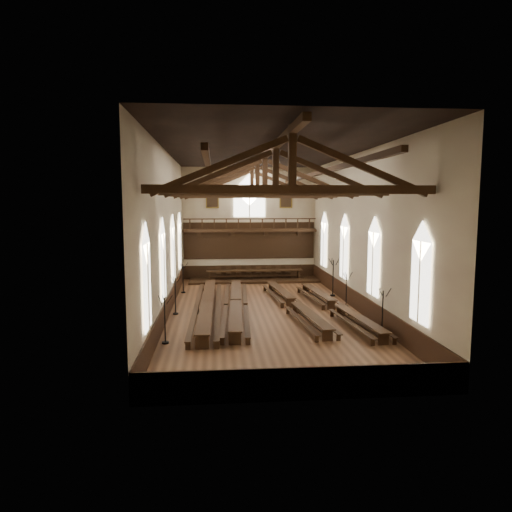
{
  "coord_description": "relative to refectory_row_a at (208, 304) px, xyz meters",
  "views": [
    {
      "loc": [
        -3.03,
        -28.02,
        6.9
      ],
      "look_at": [
        -0.41,
        1.5,
        3.4
      ],
      "focal_mm": 32.0,
      "sensor_mm": 36.0,
      "label": 1
    }
  ],
  "objects": [
    {
      "name": "refectory_row_a",
      "position": [
        0.0,
        0.0,
        0.0
      ],
      "size": [
        1.77,
        15.0,
        0.81
      ],
      "color": "#371D11",
      "rests_on": "ground"
    },
    {
      "name": "refectory_row_c",
      "position": [
        5.45,
        0.15,
        -0.09
      ],
      "size": [
        1.95,
        13.91,
        0.69
      ],
      "color": "#371D11",
      "rests_on": "ground"
    },
    {
      "name": "refectory_row_b",
      "position": [
        1.79,
        0.32,
        -0.04
      ],
      "size": [
        1.88,
        14.55,
        0.76
      ],
      "color": "#371D11",
      "rests_on": "ground"
    },
    {
      "name": "room_walls",
      "position": [
        3.59,
        -0.07,
        5.87
      ],
      "size": [
        26.0,
        26.0,
        26.0
      ],
      "color": "beige",
      "rests_on": "ground"
    },
    {
      "name": "candelabrum_left_mid",
      "position": [
        -1.96,
        -0.19,
        0.14
      ],
      "size": [
        0.71,
        0.72,
        2.42
      ],
      "color": "black",
      "rests_on": "ground"
    },
    {
      "name": "minstrels_gallery",
      "position": [
        3.59,
        12.59,
        3.31
      ],
      "size": [
        11.8,
        1.24,
        3.7
      ],
      "color": "#371D11",
      "rests_on": "room_walls"
    },
    {
      "name": "high_chairs",
      "position": [
        3.92,
        12.15,
        0.16
      ],
      "size": [
        6.78,
        0.49,
        1.02
      ],
      "color": "#371D11",
      "rests_on": "dais"
    },
    {
      "name": "wainscot_band",
      "position": [
        3.59,
        -0.07,
        0.01
      ],
      "size": [
        12.0,
        26.0,
        1.2
      ],
      "color": "black",
      "rests_on": "ground"
    },
    {
      "name": "roof_trusses",
      "position": [
        3.59,
        -0.07,
        7.62
      ],
      "size": [
        11.7,
        25.7,
        2.8
      ],
      "color": "#371D11",
      "rests_on": "room_walls"
    },
    {
      "name": "refectory_row_d",
      "position": [
        7.99,
        -0.72,
        -0.1
      ],
      "size": [
        1.94,
        13.82,
        0.68
      ],
      "color": "#371D11",
      "rests_on": "ground"
    },
    {
      "name": "dais",
      "position": [
        3.92,
        11.33,
        -0.49
      ],
      "size": [
        11.4,
        2.97,
        0.2
      ],
      "primitive_type": "cube",
      "color": "black",
      "rests_on": "ground"
    },
    {
      "name": "candelabrum_left_far",
      "position": [
        -1.96,
        6.55,
        0.12
      ],
      "size": [
        0.69,
        0.7,
        2.35
      ],
      "color": "black",
      "rests_on": "ground"
    },
    {
      "name": "ground",
      "position": [
        3.59,
        -0.07,
        -0.59
      ],
      "size": [
        26.0,
        26.0,
        0.0
      ],
      "primitive_type": "plane",
      "color": "brown",
      "rests_on": "ground"
    },
    {
      "name": "candelabrum_right_far",
      "position": [
        9.14,
        4.4,
        0.27
      ],
      "size": [
        0.86,
        0.81,
        2.84
      ],
      "color": "black",
      "rests_on": "ground"
    },
    {
      "name": "end_window",
      "position": [
        3.59,
        12.82,
        6.63
      ],
      "size": [
        2.8,
        0.12,
        3.8
      ],
      "color": "white",
      "rests_on": "room_walls"
    },
    {
      "name": "high_table",
      "position": [
        3.92,
        11.33,
        0.28
      ],
      "size": [
        8.47,
        1.14,
        0.79
      ],
      "color": "#371D11",
      "rests_on": "dais"
    },
    {
      "name": "portraits",
      "position": [
        3.59,
        12.82,
        6.51
      ],
      "size": [
        7.75,
        0.09,
        1.45
      ],
      "color": "brown",
      "rests_on": "room_walls"
    },
    {
      "name": "candelabrum_right_near",
      "position": [
        9.14,
        -5.65,
        0.17
      ],
      "size": [
        0.72,
        0.76,
        2.51
      ],
      "color": "black",
      "rests_on": "ground"
    },
    {
      "name": "candelabrum_left_near",
      "position": [
        -1.96,
        -6.07,
        0.15
      ],
      "size": [
        0.71,
        0.73,
        2.43
      ],
      "color": "black",
      "rests_on": "ground"
    },
    {
      "name": "side_windows",
      "position": [
        3.59,
        -0.07,
        3.15
      ],
      "size": [
        11.85,
        19.8,
        4.5
      ],
      "color": "white",
      "rests_on": "room_walls"
    },
    {
      "name": "candelabrum_right_mid",
      "position": [
        9.14,
        0.93,
        0.12
      ],
      "size": [
        0.7,
        0.67,
        2.33
      ],
      "color": "black",
      "rests_on": "ground"
    }
  ]
}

